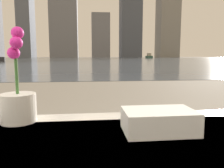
% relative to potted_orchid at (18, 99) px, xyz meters
% --- Properties ---
extents(potted_orchid, '(0.14, 0.14, 0.39)m').
position_rel_potted_orchid_xyz_m(potted_orchid, '(0.00, 0.00, 0.00)').
color(potted_orchid, silver).
rests_on(potted_orchid, bathtub).
extents(towel_stack, '(0.25, 0.16, 0.08)m').
position_rel_potted_orchid_xyz_m(towel_stack, '(0.54, -0.18, -0.05)').
color(towel_stack, white).
rests_on(towel_stack, bathtub).
extents(harbor_water, '(180.00, 110.00, 0.01)m').
position_rel_potted_orchid_xyz_m(harbor_water, '(0.62, 61.07, -0.64)').
color(harbor_water, slate).
rests_on(harbor_water, ground_plane).
extents(harbor_boat_3, '(1.88, 4.80, 1.77)m').
position_rel_potted_orchid_xyz_m(harbor_boat_3, '(22.00, 74.63, -0.01)').
color(harbor_boat_3, '#335647').
rests_on(harbor_boat_3, harbor_water).
extents(skyline_tower_1, '(6.60, 12.41, 50.58)m').
position_rel_potted_orchid_xyz_m(skyline_tower_1, '(-30.36, 117.07, 24.65)').
color(skyline_tower_1, slate).
rests_on(skyline_tower_1, ground_plane).
extents(skyline_tower_3, '(9.43, 7.48, 22.86)m').
position_rel_potted_orchid_xyz_m(skyline_tower_3, '(7.56, 117.07, 10.79)').
color(skyline_tower_3, slate).
rests_on(skyline_tower_3, ground_plane).
extents(skyline_tower_5, '(10.72, 10.49, 35.31)m').
position_rel_potted_orchid_xyz_m(skyline_tower_5, '(44.22, 117.07, 17.01)').
color(skyline_tower_5, gray).
rests_on(skyline_tower_5, ground_plane).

